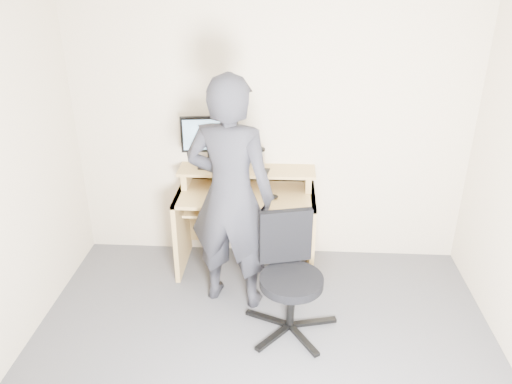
# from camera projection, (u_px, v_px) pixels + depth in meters

# --- Properties ---
(back_wall) EXTENTS (3.50, 0.02, 2.50)m
(back_wall) POSITION_uv_depth(u_px,v_px,m) (271.00, 127.00, 4.36)
(back_wall) COLOR beige
(back_wall) RESTS_ON ground
(desk) EXTENTS (1.20, 0.60, 0.91)m
(desk) POSITION_uv_depth(u_px,v_px,m) (247.00, 210.00, 4.47)
(desk) COLOR tan
(desk) RESTS_ON ground
(monitor) EXTENTS (0.49, 0.14, 0.47)m
(monitor) POSITION_uv_depth(u_px,v_px,m) (210.00, 137.00, 4.30)
(monitor) COLOR black
(monitor) RESTS_ON desk
(external_drive) EXTENTS (0.10, 0.14, 0.20)m
(external_drive) POSITION_uv_depth(u_px,v_px,m) (236.00, 157.00, 4.36)
(external_drive) COLOR black
(external_drive) RESTS_ON desk
(travel_mug) EXTENTS (0.08, 0.08, 0.17)m
(travel_mug) POSITION_uv_depth(u_px,v_px,m) (261.00, 160.00, 4.34)
(travel_mug) COLOR #B0B0B5
(travel_mug) RESTS_ON desk
(smartphone) EXTENTS (0.09, 0.14, 0.01)m
(smartphone) POSITION_uv_depth(u_px,v_px,m) (265.00, 171.00, 4.32)
(smartphone) COLOR black
(smartphone) RESTS_ON desk
(charger) EXTENTS (0.05, 0.05, 0.03)m
(charger) POSITION_uv_depth(u_px,v_px,m) (227.00, 170.00, 4.32)
(charger) COLOR black
(charger) RESTS_ON desk
(headphones) EXTENTS (0.16, 0.16, 0.06)m
(headphones) POSITION_uv_depth(u_px,v_px,m) (238.00, 167.00, 4.41)
(headphones) COLOR silver
(headphones) RESTS_ON desk
(keyboard) EXTENTS (0.48, 0.24, 0.03)m
(keyboard) POSITION_uv_depth(u_px,v_px,m) (233.00, 206.00, 4.27)
(keyboard) COLOR black
(keyboard) RESTS_ON desk
(mouse) EXTENTS (0.10, 0.06, 0.04)m
(mouse) POSITION_uv_depth(u_px,v_px,m) (272.00, 197.00, 4.20)
(mouse) COLOR black
(mouse) RESTS_ON desk
(office_chair) EXTENTS (0.71, 0.70, 0.90)m
(office_chair) POSITION_uv_depth(u_px,v_px,m) (289.00, 271.00, 3.70)
(office_chair) COLOR black
(office_chair) RESTS_ON ground
(person) EXTENTS (0.77, 0.59, 1.89)m
(person) POSITION_uv_depth(u_px,v_px,m) (230.00, 196.00, 3.80)
(person) COLOR black
(person) RESTS_ON ground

